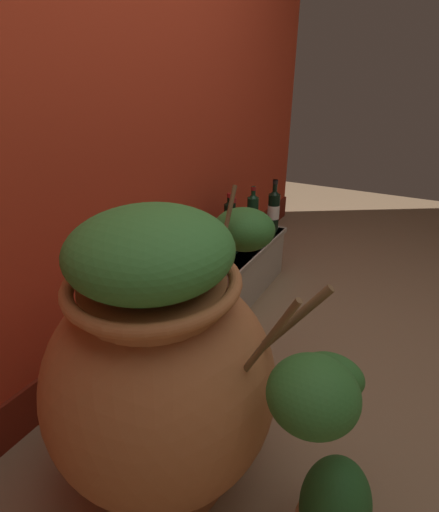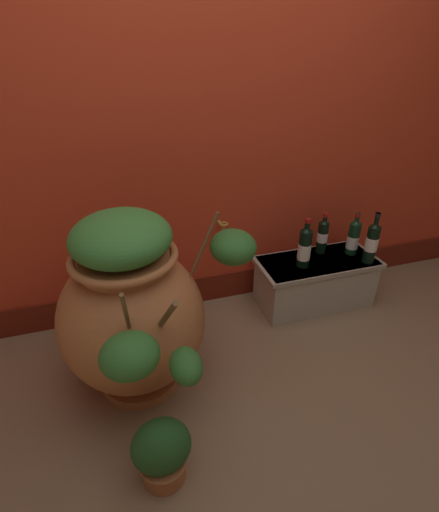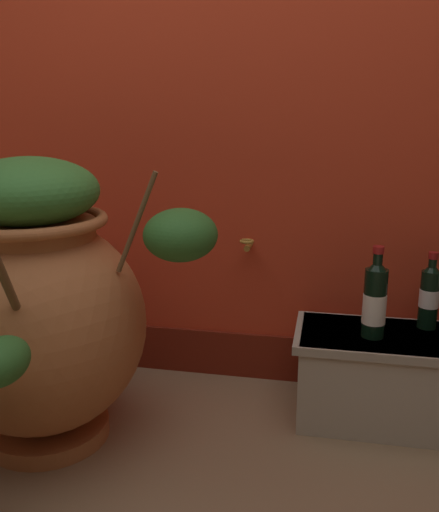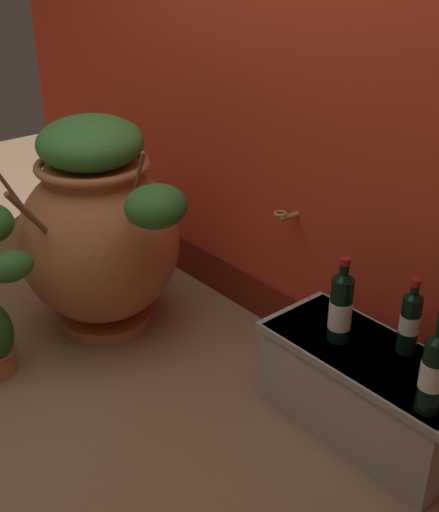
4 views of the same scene
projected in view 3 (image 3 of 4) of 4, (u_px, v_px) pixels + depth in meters
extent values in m
cube|color=red|center=(240.00, 58.00, 2.15)|extent=(4.40, 0.20, 2.60)
cube|color=maroon|center=(234.00, 354.00, 2.36)|extent=(4.40, 0.02, 0.20)
cylinder|color=#B28433|center=(249.00, 246.00, 2.18)|extent=(0.02, 0.10, 0.02)
torus|color=#B28433|center=(247.00, 241.00, 2.13)|extent=(0.06, 0.06, 0.01)
cylinder|color=#B26638|center=(49.00, 428.00, 1.93)|extent=(0.41, 0.41, 0.06)
ellipsoid|color=#B26638|center=(40.00, 325.00, 1.83)|extent=(0.70, 0.70, 0.72)
cylinder|color=#B26638|center=(32.00, 236.00, 1.76)|extent=(0.40, 0.40, 0.10)
torus|color=#B26638|center=(31.00, 221.00, 1.74)|extent=(0.48, 0.48, 0.04)
cylinder|color=brown|center=(137.00, 223.00, 1.65)|extent=(0.15, 0.02, 0.32)
ellipsoid|color=#2D6628|center=(181.00, 235.00, 1.62)|extent=(0.22, 0.23, 0.16)
cylinder|color=brown|center=(8.00, 287.00, 1.43)|extent=(0.08, 0.21, 0.28)
ellipsoid|color=#2D6628|center=(1.00, 361.00, 1.33)|extent=(0.13, 0.18, 0.12)
ellipsoid|color=#387A33|center=(28.00, 191.00, 1.72)|extent=(0.44, 0.44, 0.21)
cube|color=#B2A893|center=(405.00, 379.00, 1.99)|extent=(0.75, 0.34, 0.33)
cube|color=#A09785|center=(409.00, 340.00, 1.95)|extent=(0.80, 0.36, 0.03)
cylinder|color=black|center=(429.00, 300.00, 2.00)|extent=(0.07, 0.07, 0.21)
cone|color=black|center=(432.00, 268.00, 1.97)|extent=(0.07, 0.07, 0.04)
cylinder|color=black|center=(433.00, 262.00, 1.96)|extent=(0.03, 0.03, 0.07)
cylinder|color=maroon|center=(433.00, 256.00, 1.96)|extent=(0.03, 0.03, 0.02)
cylinder|color=silver|center=(429.00, 298.00, 2.00)|extent=(0.07, 0.07, 0.07)
cylinder|color=black|center=(375.00, 303.00, 1.92)|extent=(0.08, 0.08, 0.24)
cone|color=black|center=(377.00, 266.00, 1.88)|extent=(0.08, 0.08, 0.04)
cylinder|color=black|center=(378.00, 258.00, 1.88)|extent=(0.03, 0.03, 0.08)
cylinder|color=maroon|center=(379.00, 250.00, 1.87)|extent=(0.04, 0.04, 0.02)
cylinder|color=white|center=(374.00, 308.00, 1.92)|extent=(0.08, 0.08, 0.11)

